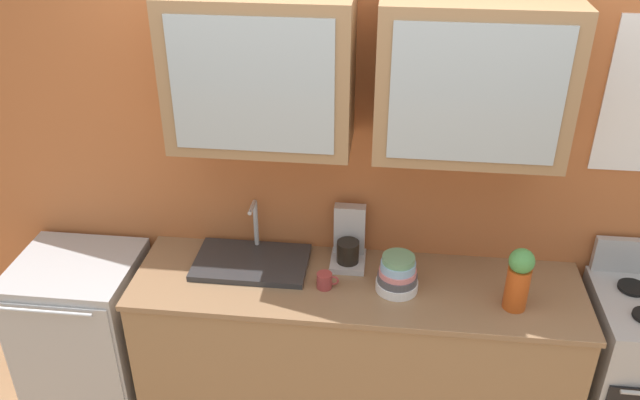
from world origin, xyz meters
TOP-DOWN VIEW (x-y plane):
  - back_wall_unit at (0.01, 0.29)m, footprint 4.27×0.48m
  - counter at (0.00, 0.00)m, footprint 2.15×0.60m
  - sink_faucet at (-0.53, 0.10)m, footprint 0.56×0.35m
  - bowl_stack at (0.19, -0.02)m, footprint 0.20×0.20m
  - vase at (0.72, -0.09)m, footprint 0.11×0.11m
  - cup_near_sink at (-0.15, -0.05)m, footprint 0.11×0.07m
  - dishwasher at (-1.42, -0.00)m, footprint 0.60×0.58m
  - coffee_maker at (-0.05, 0.19)m, footprint 0.17×0.20m

SIDE VIEW (x-z plane):
  - dishwasher at x=-1.42m, z-range 0.00..0.90m
  - counter at x=0.00m, z-range 0.00..0.90m
  - sink_faucet at x=-0.53m, z-range 0.78..1.07m
  - cup_near_sink at x=-0.15m, z-range 0.90..0.98m
  - bowl_stack at x=0.19m, z-range 0.89..1.08m
  - coffee_maker at x=-0.05m, z-range 0.87..1.16m
  - vase at x=0.72m, z-range 0.91..1.22m
  - back_wall_unit at x=0.01m, z-range 0.15..2.77m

